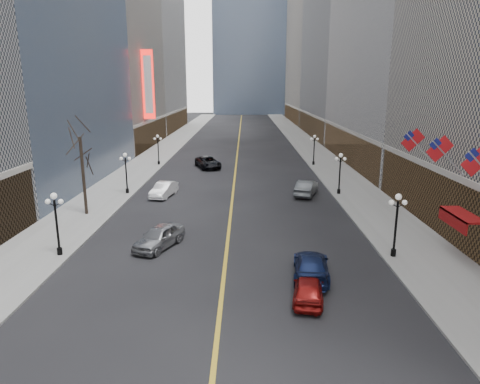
{
  "coord_description": "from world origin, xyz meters",
  "views": [
    {
      "loc": [
        1.3,
        1.76,
        11.78
      ],
      "look_at": [
        1.11,
        19.62,
        7.34
      ],
      "focal_mm": 32.0,
      "sensor_mm": 36.0,
      "label": 1
    }
  ],
  "objects_px": {
    "car_sb_far": "(306,188)",
    "car_nb_mid": "(164,190)",
    "streetlamp_west_1": "(56,217)",
    "car_nb_near": "(159,237)",
    "streetlamp_west_3": "(158,146)",
    "car_sb_near": "(311,266)",
    "streetlamp_east_2": "(340,169)",
    "streetlamp_east_1": "(397,219)",
    "car_sb_mid": "(308,289)",
    "car_nb_far": "(208,162)",
    "streetlamp_west_2": "(126,169)",
    "streetlamp_east_3": "(314,147)"
  },
  "relations": [
    {
      "from": "car_sb_far",
      "to": "car_nb_mid",
      "type": "bearing_deg",
      "value": 20.54
    },
    {
      "from": "streetlamp_west_1",
      "to": "car_nb_near",
      "type": "height_order",
      "value": "streetlamp_west_1"
    },
    {
      "from": "streetlamp_west_3",
      "to": "car_sb_near",
      "type": "relative_size",
      "value": 0.84
    },
    {
      "from": "car_nb_mid",
      "to": "streetlamp_east_2",
      "type": "bearing_deg",
      "value": 14.06
    },
    {
      "from": "streetlamp_east_1",
      "to": "car_sb_mid",
      "type": "relative_size",
      "value": 1.08
    },
    {
      "from": "car_nb_mid",
      "to": "car_sb_near",
      "type": "height_order",
      "value": "car_nb_mid"
    },
    {
      "from": "streetlamp_west_3",
      "to": "car_nb_mid",
      "type": "bearing_deg",
      "value": -77.26
    },
    {
      "from": "car_nb_far",
      "to": "car_nb_mid",
      "type": "bearing_deg",
      "value": -121.61
    },
    {
      "from": "streetlamp_east_1",
      "to": "streetlamp_west_2",
      "type": "height_order",
      "value": "same"
    },
    {
      "from": "streetlamp_east_3",
      "to": "streetlamp_west_3",
      "type": "relative_size",
      "value": 1.0
    },
    {
      "from": "car_sb_mid",
      "to": "car_nb_far",
      "type": "bearing_deg",
      "value": -68.76
    },
    {
      "from": "streetlamp_west_2",
      "to": "car_sb_far",
      "type": "relative_size",
      "value": 0.87
    },
    {
      "from": "streetlamp_west_2",
      "to": "car_sb_far",
      "type": "height_order",
      "value": "streetlamp_west_2"
    },
    {
      "from": "streetlamp_east_3",
      "to": "car_nb_far",
      "type": "distance_m",
      "value": 16.15
    },
    {
      "from": "car_sb_mid",
      "to": "streetlamp_east_1",
      "type": "bearing_deg",
      "value": -129.41
    },
    {
      "from": "streetlamp_east_2",
      "to": "car_sb_mid",
      "type": "relative_size",
      "value": 1.08
    },
    {
      "from": "streetlamp_west_1",
      "to": "car_nb_far",
      "type": "bearing_deg",
      "value": 77.13
    },
    {
      "from": "streetlamp_east_2",
      "to": "streetlamp_west_2",
      "type": "xyz_separation_m",
      "value": [
        -23.6,
        0.0,
        0.0
      ]
    },
    {
      "from": "car_sb_mid",
      "to": "car_nb_near",
      "type": "bearing_deg",
      "value": -30.23
    },
    {
      "from": "streetlamp_west_2",
      "to": "streetlamp_west_3",
      "type": "xyz_separation_m",
      "value": [
        0.0,
        18.0,
        0.0
      ]
    },
    {
      "from": "streetlamp_west_3",
      "to": "car_nb_near",
      "type": "bearing_deg",
      "value": -78.85
    },
    {
      "from": "streetlamp_west_3",
      "to": "car_sb_far",
      "type": "xyz_separation_m",
      "value": [
        19.94,
        -18.27,
        -2.05
      ]
    },
    {
      "from": "streetlamp_east_3",
      "to": "streetlamp_east_1",
      "type": "bearing_deg",
      "value": -90.0
    },
    {
      "from": "streetlamp_east_1",
      "to": "car_sb_near",
      "type": "relative_size",
      "value": 0.84
    },
    {
      "from": "streetlamp_west_3",
      "to": "car_sb_mid",
      "type": "height_order",
      "value": "streetlamp_west_3"
    },
    {
      "from": "streetlamp_east_2",
      "to": "streetlamp_west_1",
      "type": "relative_size",
      "value": 1.0
    },
    {
      "from": "car_sb_near",
      "to": "car_sb_mid",
      "type": "bearing_deg",
      "value": 85.42
    },
    {
      "from": "streetlamp_west_1",
      "to": "car_sb_mid",
      "type": "xyz_separation_m",
      "value": [
        16.71,
        -6.2,
        -2.19
      ]
    },
    {
      "from": "streetlamp_west_1",
      "to": "car_sb_mid",
      "type": "bearing_deg",
      "value": -20.35
    },
    {
      "from": "streetlamp_west_1",
      "to": "car_nb_far",
      "type": "distance_m",
      "value": 34.77
    },
    {
      "from": "streetlamp_east_2",
      "to": "car_sb_near",
      "type": "relative_size",
      "value": 0.84
    },
    {
      "from": "car_nb_near",
      "to": "car_sb_near",
      "type": "bearing_deg",
      "value": -2.86
    },
    {
      "from": "car_nb_mid",
      "to": "car_sb_mid",
      "type": "relative_size",
      "value": 1.15
    },
    {
      "from": "streetlamp_east_2",
      "to": "streetlamp_east_3",
      "type": "bearing_deg",
      "value": 90.0
    },
    {
      "from": "car_nb_mid",
      "to": "car_sb_far",
      "type": "bearing_deg",
      "value": 13.76
    },
    {
      "from": "car_nb_far",
      "to": "streetlamp_west_2",
      "type": "bearing_deg",
      "value": -136.07
    },
    {
      "from": "streetlamp_west_2",
      "to": "streetlamp_west_3",
      "type": "bearing_deg",
      "value": 90.0
    },
    {
      "from": "car_nb_far",
      "to": "car_sb_near",
      "type": "relative_size",
      "value": 1.14
    },
    {
      "from": "streetlamp_east_3",
      "to": "car_sb_far",
      "type": "xyz_separation_m",
      "value": [
        -3.66,
        -18.27,
        -2.05
      ]
    },
    {
      "from": "streetlamp_east_2",
      "to": "car_nb_far",
      "type": "bearing_deg",
      "value": 135.06
    },
    {
      "from": "streetlamp_east_2",
      "to": "car_sb_far",
      "type": "distance_m",
      "value": 4.2
    },
    {
      "from": "streetlamp_east_1",
      "to": "streetlamp_west_3",
      "type": "xyz_separation_m",
      "value": [
        -23.6,
        36.0,
        0.0
      ]
    },
    {
      "from": "car_nb_near",
      "to": "car_sb_near",
      "type": "xyz_separation_m",
      "value": [
        10.58,
        -5.06,
        -0.06
      ]
    },
    {
      "from": "streetlamp_east_1",
      "to": "streetlamp_east_2",
      "type": "xyz_separation_m",
      "value": [
        0.0,
        18.0,
        0.0
      ]
    },
    {
      "from": "car_sb_far",
      "to": "streetlamp_east_3",
      "type": "bearing_deg",
      "value": -83.36
    },
    {
      "from": "car_sb_mid",
      "to": "streetlamp_west_1",
      "type": "bearing_deg",
      "value": -11.75
    },
    {
      "from": "car_nb_far",
      "to": "car_sb_mid",
      "type": "distance_m",
      "value": 41.03
    },
    {
      "from": "streetlamp_east_2",
      "to": "car_sb_far",
      "type": "relative_size",
      "value": 0.87
    },
    {
      "from": "streetlamp_east_2",
      "to": "car_sb_far",
      "type": "height_order",
      "value": "streetlamp_east_2"
    },
    {
      "from": "streetlamp_west_2",
      "to": "streetlamp_east_3",
      "type": "bearing_deg",
      "value": 37.33
    }
  ]
}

